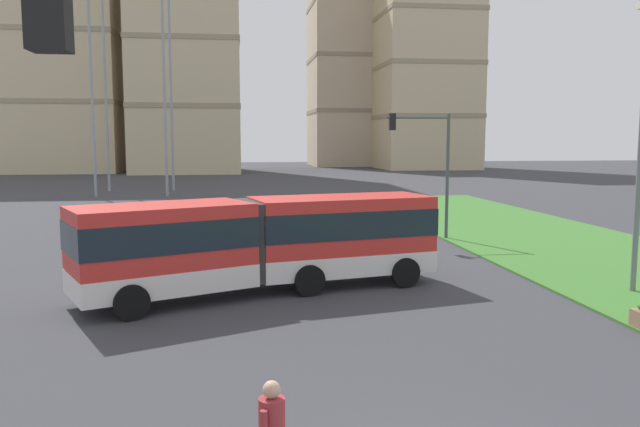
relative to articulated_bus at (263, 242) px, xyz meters
name	(u,v)px	position (x,y,z in m)	size (l,w,h in m)	color
articulated_bus	(263,242)	(0.00, 0.00, 0.00)	(11.93, 6.05, 3.00)	red
car_navy_sedan	(167,227)	(-4.11, 10.41, -0.90)	(4.45, 2.12, 1.58)	#19234C
traffic_light_far_right	(429,155)	(8.51, 9.72, 2.53)	(3.18, 0.28, 6.16)	#474C51
apartment_tower_west	(48,7)	(-28.07, 82.39, 23.06)	(21.39, 19.15, 49.38)	beige
apartment_tower_westcentre	(185,16)	(-7.60, 77.85, 21.42)	(15.77, 17.54, 46.11)	beige
apartment_tower_centre	(364,61)	(23.70, 98.44, 17.74)	(20.04, 15.74, 38.75)	#C6B299
apartment_tower_eastcentre	(423,45)	(31.27, 86.16, 19.17)	(15.57, 18.97, 41.61)	beige
transmission_pylon	(131,9)	(-9.65, 39.23, 14.73)	(9.00, 6.24, 29.93)	gray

